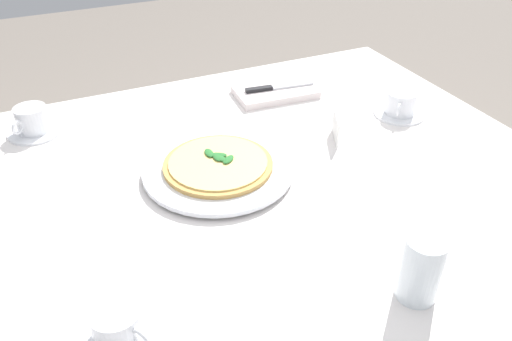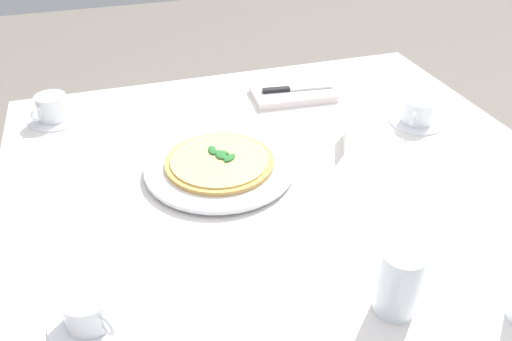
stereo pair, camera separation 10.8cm
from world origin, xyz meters
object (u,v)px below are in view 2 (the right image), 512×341
Objects in this scene: pizza_plate at (220,167)px; water_glass_far_left at (398,286)px; coffee_cup_near_right at (52,109)px; coffee_cup_left_edge at (418,113)px; pizza at (220,161)px; coffee_cup_near_left at (90,311)px; napkin_folded at (293,93)px; dinner_knife at (294,89)px; menu_card at (345,133)px.

pizza_plate is 0.48m from water_glass_far_left.
coffee_cup_left_edge is at bearing -18.58° from coffee_cup_near_right.
coffee_cup_near_left reaches higher than pizza.
napkin_folded is (0.63, -0.06, -0.02)m from coffee_cup_near_right.
coffee_cup_left_edge is 1.12× the size of water_glass_far_left.
coffee_cup_near_right is 0.95m from water_glass_far_left.
coffee_cup_left_edge is at bearing -40.50° from napkin_folded.
dinner_knife is (0.00, -0.00, 0.01)m from napkin_folded.
coffee_cup_near_right is at bearing 122.39° from water_glass_far_left.
dinner_knife is 2.35× the size of menu_card.
menu_card is (0.31, 0.02, 0.01)m from pizza.
menu_card is (0.31, 0.02, 0.02)m from pizza_plate.
pizza reaches higher than napkin_folded.
coffee_cup_near_right is (-0.06, 0.69, 0.01)m from coffee_cup_near_left.
water_glass_far_left is at bearing -70.11° from pizza.
coffee_cup_left_edge reaches higher than dinner_knife.
pizza is 0.44m from coffee_cup_near_left.
napkin_folded is 0.01m from dinner_knife.
coffee_cup_near_right is (-0.35, 0.35, 0.02)m from pizza_plate.
pizza is 1.20× the size of dinner_knife.
water_glass_far_left is at bearing -95.10° from napkin_folded.
pizza_plate is at bearing -61.03° from menu_card.
coffee_cup_left_edge is 0.34m from napkin_folded.
pizza is 1.81× the size of coffee_cup_near_left.
menu_card is (0.02, -0.27, 0.01)m from dinner_knife.
coffee_cup_near_right is at bearing 134.63° from pizza.
coffee_cup_left_edge is 0.66× the size of dinner_knife.
dinner_knife is 0.27m from menu_card.
dinner_knife is (0.12, 0.75, -0.03)m from water_glass_far_left.
water_glass_far_left is (0.51, -0.80, 0.02)m from coffee_cup_near_right.
coffee_cup_near_right is at bearing 178.85° from napkin_folded.
pizza_plate is 0.31m from menu_card.
water_glass_far_left reaches higher than coffee_cup_near_right.
water_glass_far_left reaches higher than menu_card.
coffee_cup_near_right is (-0.35, 0.35, 0.01)m from pizza.
pizza_plate is 2.81× the size of water_glass_far_left.
coffee_cup_near_left is at bearing -130.02° from pizza.
coffee_cup_near_left is at bearing -84.99° from coffee_cup_near_right.
pizza is at bearing -127.20° from dinner_knife.
dinner_knife is at bearing -150.39° from menu_card.
coffee_cup_left_edge is 1.00× the size of coffee_cup_near_right.
napkin_folded is at bearing -149.81° from menu_card.
napkin_folded is at bearing 180.00° from dinner_knife.
coffee_cup_left_edge is at bearing 54.81° from water_glass_far_left.
dinner_knife is (-0.24, 0.24, -0.00)m from coffee_cup_left_edge.
pizza is 1.03× the size of napkin_folded.
coffee_cup_left_edge is 0.63m from water_glass_far_left.
pizza_plate is at bearing 49.96° from coffee_cup_near_left.
water_glass_far_left reaches higher than napkin_folded.
water_glass_far_left is at bearing -125.19° from coffee_cup_left_edge.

